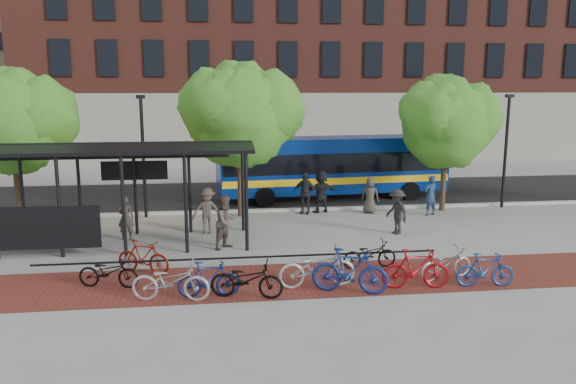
{
  "coord_description": "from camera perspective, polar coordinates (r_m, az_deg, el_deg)",
  "views": [
    {
      "loc": [
        -3.9,
        -20.21,
        5.48
      ],
      "look_at": [
        -1.35,
        0.15,
        1.6
      ],
      "focal_mm": 35.0,
      "sensor_mm": 36.0,
      "label": 1
    }
  ],
  "objects": [
    {
      "name": "bus",
      "position": [
        27.59,
        4.56,
        2.88
      ],
      "size": [
        11.39,
        3.47,
        3.03
      ],
      "rotation": [
        0.0,
        0.0,
        0.09
      ],
      "color": "navy",
      "rests_on": "ground"
    },
    {
      "name": "tree_b",
      "position": [
        23.6,
        -4.76,
        8.2
      ],
      "size": [
        5.15,
        4.2,
        6.47
      ],
      "color": "#382619",
      "rests_on": "ground"
    },
    {
      "name": "bike_4",
      "position": [
        14.88,
        -4.22,
        -8.85
      ],
      "size": [
        2.03,
        1.11,
        1.01
      ],
      "primitive_type": "imported",
      "rotation": [
        0.0,
        0.0,
        1.33
      ],
      "color": "black",
      "rests_on": "ground"
    },
    {
      "name": "bike_8",
      "position": [
        17.39,
        8.28,
        -6.26
      ],
      "size": [
        1.7,
        0.69,
        0.88
      ],
      "primitive_type": "imported",
      "rotation": [
        0.0,
        0.0,
        1.64
      ],
      "color": "black",
      "rests_on": "ground"
    },
    {
      "name": "pedestrian_8",
      "position": [
        19.25,
        -6.3,
        -3.03
      ],
      "size": [
        1.13,
        1.14,
        1.86
      ],
      "primitive_type": "imported",
      "rotation": [
        0.0,
        0.0,
        0.83
      ],
      "color": "brown",
      "rests_on": "ground"
    },
    {
      "name": "curb",
      "position": [
        25.11,
        1.97,
        -1.76
      ],
      "size": [
        160.0,
        0.25,
        0.12
      ],
      "primitive_type": "cube",
      "color": "#B7B7B2",
      "rests_on": "ground"
    },
    {
      "name": "brick_strip",
      "position": [
        16.27,
        -0.02,
        -8.96
      ],
      "size": [
        24.0,
        3.0,
        0.01
      ],
      "primitive_type": "cube",
      "color": "maroon",
      "rests_on": "ground"
    },
    {
      "name": "pedestrian_9",
      "position": [
        21.4,
        10.99,
        -1.96
      ],
      "size": [
        0.98,
        1.26,
        1.72
      ],
      "primitive_type": "imported",
      "rotation": [
        0.0,
        0.0,
        5.07
      ],
      "color": "black",
      "rests_on": "ground"
    },
    {
      "name": "lamp_post_right",
      "position": [
        27.21,
        21.26,
        4.22
      ],
      "size": [
        0.35,
        0.2,
        5.12
      ],
      "color": "black",
      "rests_on": "ground"
    },
    {
      "name": "pedestrian_3",
      "position": [
        21.27,
        -8.23,
        -1.89
      ],
      "size": [
        1.2,
        0.77,
        1.76
      ],
      "primitive_type": "imported",
      "rotation": [
        0.0,
        0.0,
        0.11
      ],
      "color": "#4C3E38",
      "rests_on": "ground"
    },
    {
      "name": "lamp_post_left",
      "position": [
        24.16,
        -14.5,
        3.87
      ],
      "size": [
        0.35,
        0.2,
        5.12
      ],
      "color": "black",
      "rests_on": "ground"
    },
    {
      "name": "bike_11",
      "position": [
        16.56,
        19.4,
        -7.48
      ],
      "size": [
        1.65,
        0.6,
        0.97
      ],
      "primitive_type": "imported",
      "rotation": [
        0.0,
        0.0,
        1.48
      ],
      "color": "navy",
      "rests_on": "ground"
    },
    {
      "name": "bike_1",
      "position": [
        17.23,
        -14.51,
        -6.4
      ],
      "size": [
        1.75,
        1.15,
        1.02
      ],
      "primitive_type": "imported",
      "rotation": [
        0.0,
        0.0,
        1.14
      ],
      "color": "maroon",
      "rests_on": "ground"
    },
    {
      "name": "bike_2",
      "position": [
        14.96,
        -11.83,
        -8.84
      ],
      "size": [
        2.12,
        1.02,
        1.07
      ],
      "primitive_type": "imported",
      "rotation": [
        0.0,
        0.0,
        1.41
      ],
      "color": "#9F9FA1",
      "rests_on": "ground"
    },
    {
      "name": "pedestrian_4",
      "position": [
        24.33,
        1.73,
        -0.11
      ],
      "size": [
        1.16,
        0.86,
        1.83
      ],
      "primitive_type": "imported",
      "rotation": [
        0.0,
        0.0,
        5.84
      ],
      "color": "#262626",
      "rests_on": "ground"
    },
    {
      "name": "pedestrian_5",
      "position": [
        24.63,
        3.37,
        0.05
      ],
      "size": [
        1.81,
        1.05,
        1.86
      ],
      "primitive_type": "imported",
      "rotation": [
        0.0,
        0.0,
        3.45
      ],
      "color": "black",
      "rests_on": "ground"
    },
    {
      "name": "bike_10",
      "position": [
        16.85,
        15.76,
        -7.01
      ],
      "size": [
        1.89,
        1.15,
        0.94
      ],
      "primitive_type": "imported",
      "rotation": [
        0.0,
        0.0,
        1.89
      ],
      "color": "#ABABAE",
      "rests_on": "ground"
    },
    {
      "name": "tree_a",
      "position": [
        24.91,
        -26.08,
        6.78
      ],
      "size": [
        4.9,
        4.0,
        6.18
      ],
      "color": "#382619",
      "rests_on": "ground"
    },
    {
      "name": "building_brick",
      "position": [
        48.46,
        9.94,
        15.91
      ],
      "size": [
        55.0,
        14.0,
        20.0
      ],
      "primitive_type": "cube",
      "color": "brown",
      "rests_on": "ground"
    },
    {
      "name": "bike_0",
      "position": [
        16.36,
        -17.78,
        -7.74
      ],
      "size": [
        1.79,
        0.95,
        0.89
      ],
      "primitive_type": "imported",
      "rotation": [
        0.0,
        0.0,
        1.35
      ],
      "color": "black",
      "rests_on": "ground"
    },
    {
      "name": "pedestrian_6",
      "position": [
        24.72,
        8.34,
        -0.35
      ],
      "size": [
        0.91,
        0.79,
        1.57
      ],
      "primitive_type": "imported",
      "rotation": [
        0.0,
        0.0,
        2.69
      ],
      "color": "#423A35",
      "rests_on": "ground"
    },
    {
      "name": "bus_shelter",
      "position": [
        20.33,
        -19.13,
        3.11
      ],
      "size": [
        10.6,
        3.07,
        3.6
      ],
      "color": "black",
      "rests_on": "ground"
    },
    {
      "name": "pedestrian_7",
      "position": [
        24.79,
        14.28,
        -0.35
      ],
      "size": [
        0.74,
        0.61,
        1.73
      ],
      "primitive_type": "imported",
      "rotation": [
        0.0,
        0.0,
        3.5
      ],
      "color": "navy",
      "rests_on": "ground"
    },
    {
      "name": "bike_rack_rail",
      "position": [
        17.02,
        -4.79,
        -8.11
      ],
      "size": [
        12.0,
        0.05,
        0.95
      ],
      "primitive_type": "cube",
      "color": "black",
      "rests_on": "ground"
    },
    {
      "name": "bike_6",
      "position": [
        15.61,
        2.97,
        -7.64
      ],
      "size": [
        2.21,
        0.9,
        1.14
      ],
      "primitive_type": "imported",
      "rotation": [
        0.0,
        0.0,
        1.64
      ],
      "color": "#A0A0A3",
      "rests_on": "ground"
    },
    {
      "name": "ground",
      "position": [
        21.3,
        3.67,
        -4.22
      ],
      "size": [
        160.0,
        160.0,
        0.0
      ],
      "primitive_type": "plane",
      "color": "#9E9E99",
      "rests_on": "ground"
    },
    {
      "name": "bike_3",
      "position": [
        15.06,
        -8.06,
        -8.75
      ],
      "size": [
        1.64,
        0.47,
        0.98
      ],
      "primitive_type": "imported",
      "rotation": [
        0.0,
        0.0,
        1.58
      ],
      "color": "navy",
      "rests_on": "ground"
    },
    {
      "name": "bike_7",
      "position": [
        15.24,
        6.31,
        -7.97
      ],
      "size": [
        2.13,
        1.24,
        1.24
      ],
      "primitive_type": "imported",
      "rotation": [
        0.0,
        0.0,
        1.23
      ],
      "color": "navy",
      "rests_on": "ground"
    },
    {
      "name": "bike_9",
      "position": [
        15.87,
        12.86,
        -7.63
      ],
      "size": [
        1.91,
        0.69,
        1.12
      ],
      "primitive_type": "imported",
      "rotation": [
        0.0,
        0.0,
        1.48
      ],
      "color": "maroon",
      "rests_on": "ground"
    },
    {
      "name": "pedestrian_1",
      "position": [
        21.06,
        -16.17,
        -2.54
      ],
      "size": [
        0.62,
        0.43,
        1.61
      ],
      "primitive_type": "imported",
      "rotation": [
        0.0,
        0.0,
        3.06
      ],
      "color": "#39312E",
      "rests_on": "ground"
    },
    {
      "name": "tree_c",
      "position": [
        25.63,
        15.94,
        7.11
      ],
      "size": [
        4.66,
        3.8,
        5.92
      ],
      "color": "#382619",
      "rests_on": "ground"
    },
    {
      "name": "asphalt_street",
      "position": [
        29.0,
        0.72,
        -0.17
      ],
      "size": [
        160.0,
        8.0,
        0.01
      ],
      "primitive_type": "cube",
      "color": "black",
      "rests_on": "ground"
    }
  ]
}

